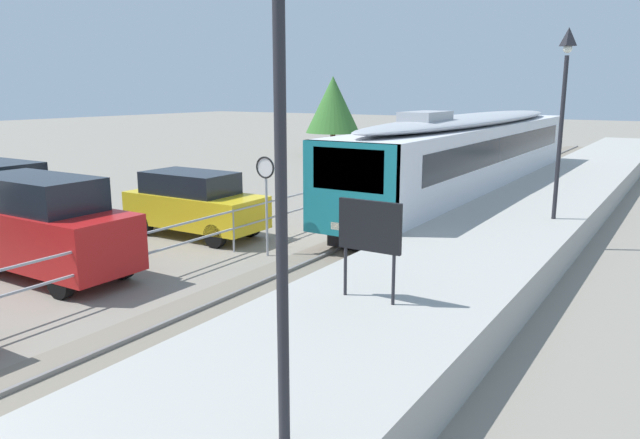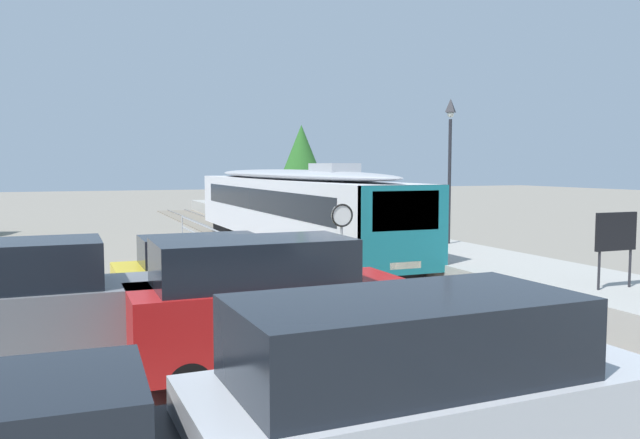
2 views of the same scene
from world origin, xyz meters
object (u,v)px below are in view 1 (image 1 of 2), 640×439
Objects in this scene: platform_lamp_near_end at (280,84)px; parked_van_red at (45,226)px; platform_notice_board at (370,229)px; speed_limit_sign at (266,181)px; parked_suv_yellow at (194,203)px; platform_lamp_mid_platform at (564,88)px; commuter_train at (473,151)px.

platform_lamp_near_end is 1.09× the size of parked_van_red.
platform_notice_board is 6.58m from speed_limit_sign.
parked_suv_yellow is (0.02, 5.16, -0.23)m from parked_van_red.
platform_lamp_near_end is at bearing -90.00° from platform_lamp_mid_platform.
speed_limit_sign is (-2.24, -10.83, -0.03)m from commuter_train.
platform_lamp_mid_platform is 8.70m from speed_limit_sign.
platform_lamp_mid_platform is 9.44m from platform_notice_board.
parked_van_red is at bearing 158.59° from platform_lamp_near_end.
commuter_train is at bearing 101.59° from platform_notice_board.
parked_van_red is at bearing -176.65° from platform_notice_board.
platform_lamp_near_end reaches higher than commuter_train.
platform_lamp_mid_platform reaches higher than speed_limit_sign.
platform_notice_board is at bearing -98.41° from platform_lamp_mid_platform.
platform_notice_board is at bearing -36.74° from speed_limit_sign.
platform_lamp_near_end is at bearing -21.41° from parked_van_red.
speed_limit_sign reaches higher than platform_notice_board.
speed_limit_sign is at bearing -101.69° from commuter_train.
commuter_train is at bearing 127.25° from platform_lamp_mid_platform.
speed_limit_sign is 5.68m from parked_van_red.
platform_lamp_mid_platform is at bearing -52.75° from commuter_train.
platform_notice_board is 0.37× the size of parked_van_red.
parked_van_red is at bearing -136.48° from platform_lamp_mid_platform.
platform_lamp_mid_platform is 11.49m from parked_suv_yellow.
platform_notice_board is (3.03, -14.76, 0.04)m from commuter_train.
speed_limit_sign is at bearing -142.37° from platform_lamp_mid_platform.
platform_lamp_near_end is 5.24m from platform_notice_board.
platform_notice_board is at bearing 3.35° from parked_van_red.
commuter_train is 11.06m from speed_limit_sign.
platform_notice_board reaches higher than parked_suv_yellow.
commuter_train is 16.32m from parked_van_red.
parked_van_red is 1.06× the size of parked_suv_yellow.
speed_limit_sign is 3.65m from parked_suv_yellow.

